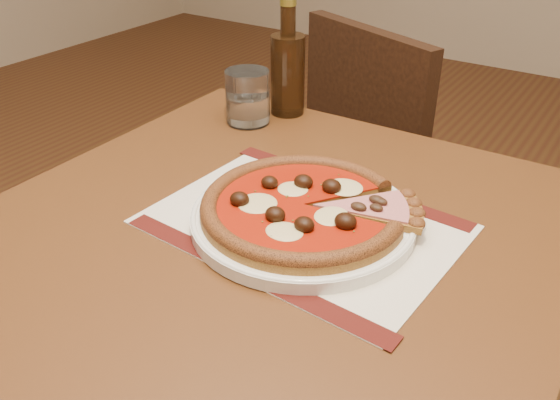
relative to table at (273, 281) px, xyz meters
The scene contains 8 objects.
table is the anchor object (origin of this frame).
chair_far 0.77m from the table, 100.39° to the left, with size 0.53×0.53×0.86m.
placemat 0.11m from the table, 31.65° to the left, with size 0.41×0.30×0.00m, color silver.
plate 0.12m from the table, 31.65° to the left, with size 0.31×0.31×0.02m, color white.
pizza 0.14m from the table, 31.65° to the left, with size 0.29×0.29×0.04m.
ham_slice 0.20m from the table, 36.24° to the left, with size 0.15×0.12×0.02m.
water_glass 0.40m from the table, 131.42° to the left, with size 0.08×0.08×0.10m, color white.
bottle 0.45m from the table, 119.92° to the left, with size 0.07×0.07×0.22m.
Camera 1 is at (1.03, -0.84, 1.21)m, focal length 38.00 mm.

